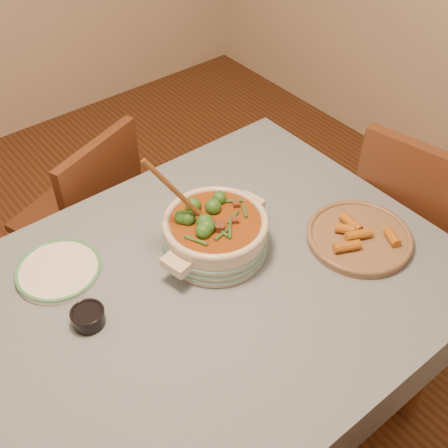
# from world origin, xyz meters

# --- Properties ---
(floor) EXTENTS (4.50, 4.50, 0.00)m
(floor) POSITION_xyz_m (0.00, 0.00, 0.00)
(floor) COLOR #3F2512
(floor) RESTS_ON ground
(dining_table) EXTENTS (1.68, 1.08, 0.76)m
(dining_table) POSITION_xyz_m (0.00, 0.00, 0.66)
(dining_table) COLOR brown
(dining_table) RESTS_ON floor
(stew_casserole) EXTENTS (0.39, 0.35, 0.36)m
(stew_casserole) POSITION_xyz_m (0.24, 0.09, 0.83)
(stew_casserole) COLOR beige
(stew_casserole) RESTS_ON dining_table
(white_plate) EXTENTS (0.26, 0.26, 0.02)m
(white_plate) POSITION_xyz_m (-0.17, 0.30, 0.77)
(white_plate) COLOR white
(white_plate) RESTS_ON dining_table
(condiment_bowl) EXTENTS (0.11, 0.11, 0.05)m
(condiment_bowl) POSITION_xyz_m (-0.18, 0.09, 0.78)
(condiment_bowl) COLOR black
(condiment_bowl) RESTS_ON dining_table
(fried_plate) EXTENTS (0.34, 0.34, 0.05)m
(fried_plate) POSITION_xyz_m (0.60, -0.15, 0.78)
(fried_plate) COLOR #816047
(fried_plate) RESTS_ON dining_table
(chair_far) EXTENTS (0.51, 0.51, 0.85)m
(chair_far) POSITION_xyz_m (0.14, 0.77, 0.48)
(chair_far) COLOR #5A341B
(chair_far) RESTS_ON floor
(chair_right) EXTENTS (0.53, 0.53, 0.95)m
(chair_right) POSITION_xyz_m (1.02, -0.12, 0.54)
(chair_right) COLOR #5A341B
(chair_right) RESTS_ON floor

